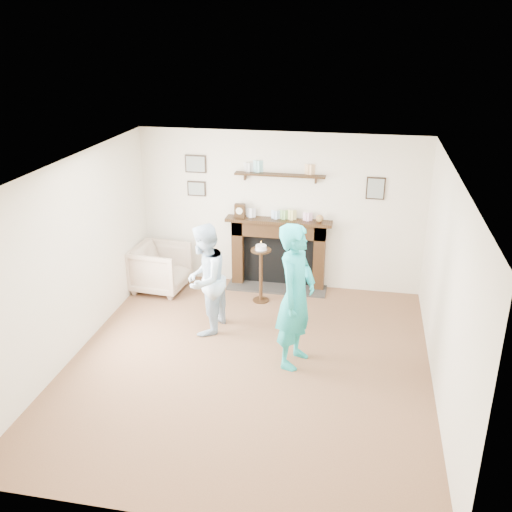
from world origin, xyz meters
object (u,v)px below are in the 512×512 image
Objects in this scene: pedestal_table at (261,265)px; armchair at (162,289)px; man at (207,330)px; woman at (294,361)px.

armchair is at bearing 176.54° from pedestal_table.
pedestal_table is at bearing 157.96° from man.
pedestal_table reaches higher than armchair.
man is at bearing -118.74° from pedestal_table.
man reaches higher than armchair.
pedestal_table reaches higher than man.
man is at bearing 81.99° from woman.
woman is at bearing -120.79° from armchair.
woman is (2.39, -1.72, 0.00)m from armchair.
man is at bearing -132.04° from armchair.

